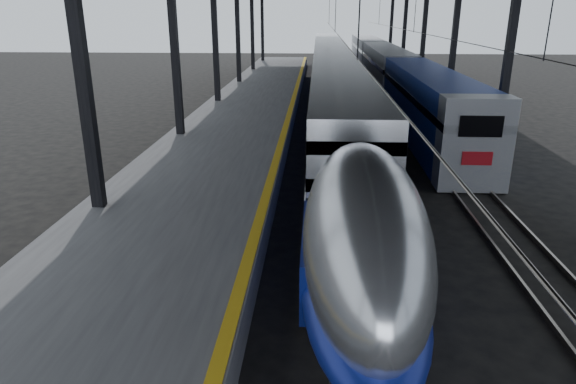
{
  "coord_description": "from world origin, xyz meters",
  "views": [
    {
      "loc": [
        0.9,
        -9.59,
        6.72
      ],
      "look_at": [
        0.16,
        3.75,
        2.0
      ],
      "focal_mm": 32.0,
      "sensor_mm": 36.0,
      "label": 1
    }
  ],
  "objects": [
    {
      "name": "rails",
      "position": [
        4.5,
        20.0,
        0.08
      ],
      "size": [
        6.52,
        80.0,
        0.16
      ],
      "color": "slate",
      "rests_on": "ground"
    },
    {
      "name": "second_train",
      "position": [
        7.0,
        36.78,
        1.88
      ],
      "size": [
        2.69,
        56.05,
        3.71
      ],
      "color": "navy",
      "rests_on": "ground"
    },
    {
      "name": "ground",
      "position": [
        0.0,
        0.0,
        0.0
      ],
      "size": [
        160.0,
        160.0,
        0.0
      ],
      "primitive_type": "plane",
      "color": "black",
      "rests_on": "ground"
    },
    {
      "name": "tgv_train",
      "position": [
        2.0,
        28.39,
        1.87
      ],
      "size": [
        2.8,
        65.2,
        4.01
      ],
      "color": "#B0B2B7",
      "rests_on": "ground"
    },
    {
      "name": "platform",
      "position": [
        -3.5,
        20.0,
        0.5
      ],
      "size": [
        6.0,
        80.0,
        1.0
      ],
      "primitive_type": "cube",
      "color": "#4C4C4F",
      "rests_on": "ground"
    },
    {
      "name": "yellow_strip",
      "position": [
        -0.7,
        20.0,
        1.0
      ],
      "size": [
        0.3,
        80.0,
        0.01
      ],
      "primitive_type": "cube",
      "color": "gold",
      "rests_on": "platform"
    }
  ]
}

